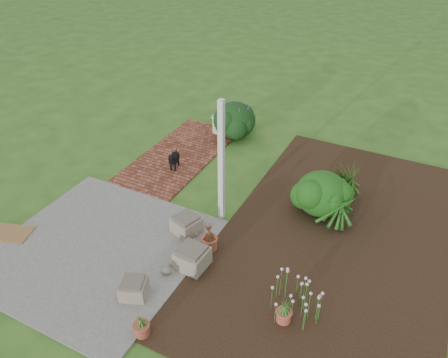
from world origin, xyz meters
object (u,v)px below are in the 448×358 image
at_px(stone_trough_near, 134,289).
at_px(cream_ceramic_urn, 219,124).
at_px(black_dog, 174,159).
at_px(evergreen_shrub, 322,193).

height_order(stone_trough_near, cream_ceramic_urn, cream_ceramic_urn).
relative_size(stone_trough_near, black_dog, 0.80).
relative_size(cream_ceramic_urn, evergreen_shrub, 0.42).
bearing_deg(evergreen_shrub, black_dog, -179.82).
relative_size(stone_trough_near, cream_ceramic_urn, 0.92).
relative_size(black_dog, evergreen_shrub, 0.49).
bearing_deg(stone_trough_near, cream_ceramic_urn, 104.02).
distance_m(stone_trough_near, black_dog, 3.75).
distance_m(black_dog, evergreen_shrub, 3.43).
distance_m(cream_ceramic_urn, evergreen_shrub, 3.96).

